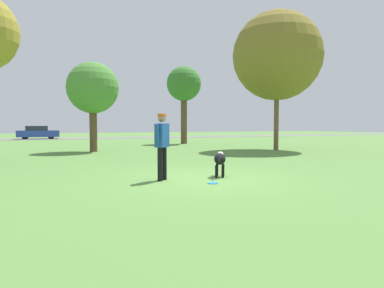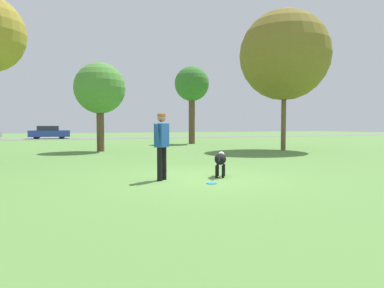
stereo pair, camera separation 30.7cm
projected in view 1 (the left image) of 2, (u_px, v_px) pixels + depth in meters
ground_plane at (201, 178)px, 8.92m from camera, size 120.00×120.00×0.00m
far_road_strip at (76, 138)px, 36.75m from camera, size 120.00×6.00×0.01m
person at (162, 141)px, 8.54m from camera, size 0.54×0.50×1.67m
dog at (220, 160)px, 9.21m from camera, size 0.60×0.85×0.65m
frisbee at (213, 183)px, 8.13m from camera, size 0.25×0.25×0.02m
tree_mid_center at (93, 89)px, 17.94m from camera, size 2.69×2.69×4.71m
tree_far_right at (184, 85)px, 25.84m from camera, size 2.61×2.61×5.85m
tree_near_right at (277, 56)px, 19.14m from camera, size 4.97×4.97×7.77m
parked_car_blue at (38, 133)px, 35.19m from camera, size 4.06×1.89×1.35m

